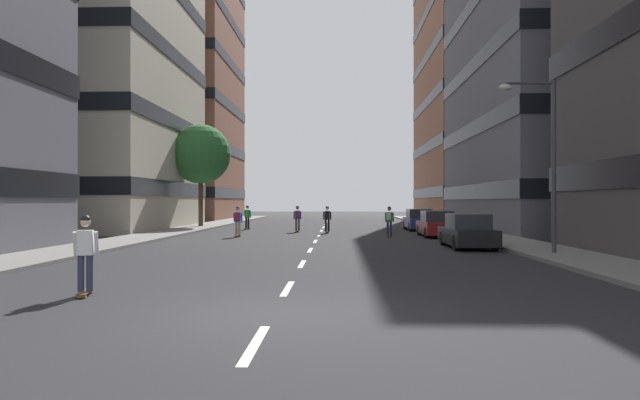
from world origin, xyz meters
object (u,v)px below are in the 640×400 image
(parked_car_far, at_px, (467,232))
(street_tree_near, at_px, (201,154))
(parked_car_mid, at_px, (419,220))
(skater_2, at_px, (85,251))
(parked_car_near, at_px, (437,225))
(skater_5, at_px, (238,220))
(skater_4, at_px, (327,218))
(skater_0, at_px, (297,217))
(skater_3, at_px, (389,219))
(streetlamp_right, at_px, (544,147))
(skater_1, at_px, (247,216))

(parked_car_far, height_order, street_tree_near, street_tree_near)
(parked_car_mid, xyz_separation_m, skater_2, (-11.32, -27.06, 0.29))
(parked_car_near, xyz_separation_m, street_tree_near, (-16.56, 10.08, 5.06))
(parked_car_near, xyz_separation_m, skater_5, (-11.61, -0.69, 0.32))
(skater_4, bearing_deg, street_tree_near, 146.24)
(street_tree_near, xyz_separation_m, skater_5, (4.96, -10.77, -4.74))
(skater_0, relative_size, skater_3, 1.00)
(parked_car_far, distance_m, streetlamp_right, 5.39)
(parked_car_mid, distance_m, skater_1, 12.47)
(street_tree_near, distance_m, skater_3, 17.77)
(skater_0, distance_m, skater_1, 5.13)
(parked_car_mid, relative_size, skater_2, 2.47)
(skater_2, bearing_deg, skater_3, 66.82)
(streetlamp_right, bearing_deg, skater_5, 142.38)
(skater_0, height_order, skater_2, same)
(parked_car_mid, xyz_separation_m, skater_5, (-11.61, -7.71, 0.32))
(parked_car_mid, distance_m, skater_3, 7.64)
(skater_0, height_order, skater_5, same)
(skater_0, bearing_deg, parked_car_mid, 17.71)
(skater_4, bearing_deg, parked_car_near, -27.29)
(parked_car_mid, distance_m, skater_2, 29.34)
(skater_4, bearing_deg, skater_5, -141.72)
(street_tree_near, bearing_deg, parked_car_far, -46.77)
(parked_car_near, distance_m, street_tree_near, 20.04)
(skater_0, bearing_deg, skater_1, 140.30)
(parked_car_far, distance_m, skater_4, 12.68)
(parked_car_near, height_order, street_tree_near, street_tree_near)
(parked_car_near, distance_m, skater_2, 23.02)
(skater_1, bearing_deg, parked_car_mid, -2.58)
(skater_4, relative_size, skater_5, 1.00)
(parked_car_near, distance_m, parked_car_mid, 7.02)
(street_tree_near, bearing_deg, streetlamp_right, -48.86)
(skater_2, relative_size, skater_5, 1.00)
(parked_car_near, bearing_deg, skater_1, 148.67)
(parked_car_mid, height_order, skater_2, skater_2)
(parked_car_mid, xyz_separation_m, skater_4, (-6.49, -3.67, 0.29))
(parked_car_far, distance_m, skater_1, 19.59)
(streetlamp_right, height_order, skater_4, streetlamp_right)
(parked_car_mid, xyz_separation_m, skater_1, (-12.46, 0.56, 0.29))
(street_tree_near, xyz_separation_m, skater_1, (4.10, -2.50, -4.77))
(parked_car_far, bearing_deg, parked_car_mid, 90.00)
(streetlamp_right, bearing_deg, parked_car_near, 100.18)
(parked_car_near, distance_m, skater_1, 14.59)
(skater_2, height_order, skater_4, same)
(street_tree_near, xyz_separation_m, skater_4, (10.07, -6.73, -4.77))
(skater_3, bearing_deg, skater_2, -113.18)
(skater_1, relative_size, skater_3, 1.00)
(skater_3, bearing_deg, parked_car_near, 1.81)
(parked_car_near, distance_m, parked_car_far, 7.54)
(skater_1, bearing_deg, skater_3, -38.39)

